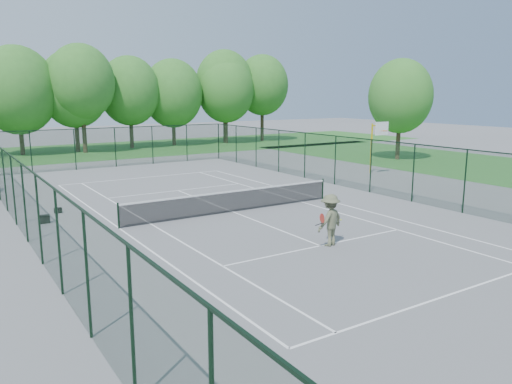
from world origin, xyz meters
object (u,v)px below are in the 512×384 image
Objects in this scene: tennis_net at (233,200)px; basketball_goal at (377,137)px; tennis_player at (330,220)px; sports_bag_a at (44,219)px.

basketball_goal is (14.19, 4.57, 1.99)m from tennis_net.
basketball_goal is 1.89× the size of tennis_player.
tennis_net reaches higher than sports_bag_a.
tennis_net is 6.54m from tennis_player.
tennis_player is (0.32, -6.52, 0.39)m from tennis_net.
sports_bag_a is (-7.95, 2.62, -0.40)m from tennis_net.
tennis_player is (8.27, -9.14, 0.79)m from sports_bag_a.
basketball_goal reaches higher than tennis_net.
basketball_goal is at bearing 9.87° from sports_bag_a.
sports_bag_a is at bearing 161.76° from tennis_net.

